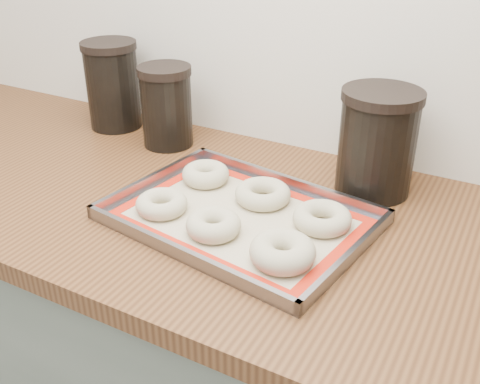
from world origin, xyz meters
The scene contains 13 objects.
cabinet centered at (0.00, 1.68, 0.43)m, with size 3.00×0.65×0.86m, color slate.
countertop centered at (0.00, 1.68, 0.88)m, with size 3.06×0.68×0.04m, color brown.
baking_tray centered at (0.16, 1.64, 0.91)m, with size 0.50×0.39×0.03m.
baking_mat centered at (0.16, 1.64, 0.90)m, with size 0.46×0.35×0.00m.
bagel_front_left centered at (0.02, 1.59, 0.92)m, with size 0.10×0.10×0.03m, color #C0B695.
bagel_front_mid centered at (0.14, 1.57, 0.92)m, with size 0.10×0.10×0.04m, color #C0B695.
bagel_front_right centered at (0.29, 1.55, 0.93)m, with size 0.11×0.11×0.04m, color #C0B695.
bagel_back_left centered at (0.03, 1.73, 0.92)m, with size 0.10×0.10×0.04m, color #C0B695.
bagel_back_mid centered at (0.17, 1.72, 0.92)m, with size 0.11×0.11×0.03m, color #C0B695.
bagel_back_right centered at (0.30, 1.69, 0.92)m, with size 0.11×0.11×0.03m, color #C0B695.
canister_left centered at (-0.34, 1.90, 1.01)m, with size 0.14×0.14×0.22m.
canister_mid centered at (-0.16, 1.87, 1.00)m, with size 0.12×0.12×0.19m.
canister_right centered at (0.34, 1.87, 1.01)m, with size 0.16×0.16×0.21m.
Camera 1 is at (0.58, 0.86, 1.44)m, focal length 42.00 mm.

